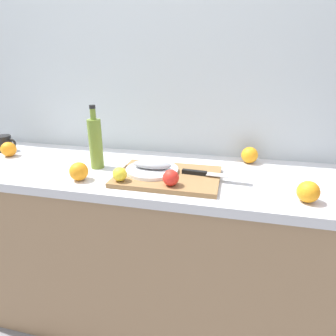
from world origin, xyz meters
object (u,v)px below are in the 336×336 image
(fish_fillet, at_px, (152,165))
(chef_knife, at_px, (206,174))
(coffee_mug_0, at_px, (4,143))
(orange_0, at_px, (250,155))
(cutting_board, at_px, (168,176))
(olive_oil_bottle, at_px, (96,143))
(white_plate, at_px, (152,170))
(lemon_0, at_px, (120,174))

(fish_fillet, distance_m, chef_knife, 0.25)
(coffee_mug_0, bearing_deg, orange_0, 4.55)
(fish_fillet, bearing_deg, chef_knife, 1.00)
(orange_0, bearing_deg, cutting_board, -139.92)
(cutting_board, relative_size, olive_oil_bottle, 1.49)
(cutting_board, relative_size, orange_0, 5.43)
(fish_fillet, bearing_deg, coffee_mug_0, 169.69)
(chef_knife, relative_size, orange_0, 3.50)
(olive_oil_bottle, xyz_separation_m, coffee_mug_0, (-0.65, 0.13, -0.08))
(cutting_board, bearing_deg, orange_0, 40.08)
(white_plate, xyz_separation_m, olive_oil_bottle, (-0.29, 0.04, 0.10))
(cutting_board, height_order, lemon_0, lemon_0)
(chef_knife, bearing_deg, cutting_board, -167.70)
(white_plate, relative_size, chef_knife, 0.81)
(chef_knife, relative_size, olive_oil_bottle, 0.96)
(cutting_board, height_order, chef_knife, chef_knife)
(cutting_board, relative_size, fish_fillet, 2.54)
(fish_fillet, relative_size, coffee_mug_0, 1.37)
(olive_oil_bottle, bearing_deg, orange_0, 18.32)
(chef_knife, distance_m, olive_oil_bottle, 0.54)
(orange_0, bearing_deg, fish_fillet, -147.15)
(lemon_0, bearing_deg, olive_oil_bottle, 137.18)
(cutting_board, distance_m, fish_fillet, 0.09)
(coffee_mug_0, xyz_separation_m, orange_0, (1.38, 0.11, -0.00))
(white_plate, relative_size, coffee_mug_0, 1.83)
(white_plate, height_order, orange_0, orange_0)
(chef_knife, bearing_deg, lemon_0, -153.60)
(cutting_board, height_order, fish_fillet, fish_fillet)
(cutting_board, relative_size, chef_knife, 1.55)
(lemon_0, bearing_deg, fish_fillet, 53.70)
(fish_fillet, distance_m, olive_oil_bottle, 0.30)
(cutting_board, height_order, olive_oil_bottle, olive_oil_bottle)
(lemon_0, distance_m, olive_oil_bottle, 0.27)
(cutting_board, bearing_deg, chef_knife, 8.06)
(chef_knife, distance_m, coffee_mug_0, 1.20)
(white_plate, relative_size, orange_0, 2.85)
(chef_knife, xyz_separation_m, orange_0, (0.19, 0.28, 0.01))
(coffee_mug_0, bearing_deg, cutting_board, -10.58)
(white_plate, bearing_deg, chef_knife, 1.00)
(fish_fillet, xyz_separation_m, coffee_mug_0, (-0.94, 0.17, -0.01))
(cutting_board, xyz_separation_m, olive_oil_bottle, (-0.37, 0.06, 0.12))
(cutting_board, distance_m, coffee_mug_0, 1.04)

